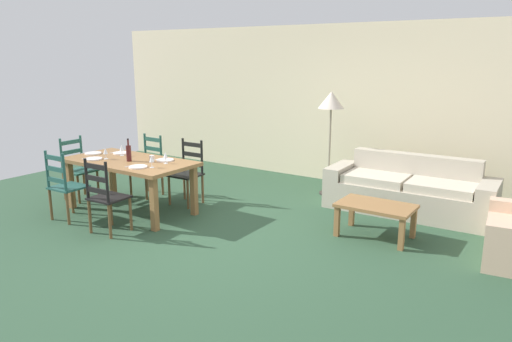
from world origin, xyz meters
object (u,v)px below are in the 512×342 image
at_px(dining_chair_head_west, 78,169).
at_px(coffee_cup_primary, 152,159).
at_px(wine_glass_far_left, 122,148).
at_px(wine_glass_far_right, 165,156).
at_px(dining_table, 130,166).
at_px(wine_glass_near_left, 105,151).
at_px(dining_chair_far_left, 148,166).
at_px(dining_chair_near_right, 106,196).
at_px(wine_bottle, 129,153).
at_px(dining_chair_near_left, 65,186).
at_px(couch, 410,192).
at_px(coffee_table, 376,209).
at_px(standing_lamp, 331,106).
at_px(dining_chair_far_right, 188,172).
at_px(wine_glass_near_right, 152,159).

xyz_separation_m(dining_chair_head_west, coffee_cup_primary, (1.51, 0.11, 0.32)).
distance_m(wine_glass_far_left, wine_glass_far_right, 0.91).
height_order(dining_table, wine_glass_near_left, wine_glass_near_left).
relative_size(dining_chair_far_left, coffee_cup_primary, 10.67).
xyz_separation_m(dining_chair_near_right, wine_bottle, (-0.36, 0.73, 0.39)).
distance_m(dining_chair_near_left, coffee_cup_primary, 1.20).
height_order(dining_chair_near_right, dining_chair_head_west, same).
bearing_deg(wine_glass_near_left, wine_bottle, 14.08).
distance_m(wine_glass_far_left, couch, 4.19).
relative_size(dining_chair_near_left, coffee_table, 1.07).
height_order(dining_chair_head_west, wine_glass_far_right, dining_chair_head_west).
height_order(coffee_cup_primary, coffee_table, coffee_cup_primary).
relative_size(coffee_cup_primary, standing_lamp, 0.05).
xyz_separation_m(dining_chair_far_right, wine_glass_near_left, (-0.73, -0.89, 0.38)).
bearing_deg(dining_chair_far_right, wine_glass_near_right, -77.75).
height_order(couch, coffee_table, couch).
height_order(wine_glass_near_left, wine_glass_far_left, same).
bearing_deg(wine_glass_far_right, dining_chair_head_west, -175.42).
distance_m(dining_chair_near_left, wine_glass_far_left, 0.99).
relative_size(wine_glass_near_left, standing_lamp, 0.10).
height_order(dining_chair_near_left, coffee_table, dining_chair_near_left).
relative_size(dining_chair_near_left, wine_glass_far_right, 5.96).
height_order(dining_chair_head_west, couch, dining_chair_head_west).
distance_m(dining_chair_near_right, dining_chair_head_west, 1.75).
xyz_separation_m(wine_glass_near_left, wine_glass_far_left, (-0.00, 0.29, 0.00)).
xyz_separation_m(wine_glass_near_right, coffee_table, (2.64, 1.12, -0.51)).
bearing_deg(wine_glass_far_left, dining_chair_head_west, -168.71).
height_order(dining_table, coffee_cup_primary, coffee_cup_primary).
bearing_deg(coffee_cup_primary, wine_glass_near_left, -160.32).
bearing_deg(couch, dining_table, -146.57).
distance_m(dining_table, dining_chair_near_left, 0.89).
distance_m(dining_chair_far_left, wine_glass_far_left, 0.71).
xyz_separation_m(coffee_table, standing_lamp, (-1.30, 1.40, 1.06)).
height_order(dining_chair_head_west, wine_glass_near_right, dining_chair_head_west).
bearing_deg(coffee_cup_primary, dining_chair_near_left, -133.08).
bearing_deg(standing_lamp, dining_chair_near_right, -116.16).
bearing_deg(dining_chair_near_right, dining_table, 118.31).
relative_size(dining_chair_near_right, standing_lamp, 0.59).
height_order(wine_glass_far_right, standing_lamp, standing_lamp).
bearing_deg(couch, wine_glass_near_right, -139.09).
bearing_deg(dining_chair_head_west, wine_bottle, -1.47).
height_order(wine_bottle, couch, wine_bottle).
relative_size(wine_bottle, wine_glass_far_right, 1.96).
height_order(wine_glass_far_right, couch, wine_glass_far_right).
xyz_separation_m(wine_glass_far_left, standing_lamp, (2.28, 2.21, 0.55)).
xyz_separation_m(dining_chair_far_left, dining_chair_far_right, (0.82, 0.01, 0.00)).
distance_m(dining_chair_far_left, wine_glass_near_right, 1.41).
distance_m(dining_chair_near_left, standing_lamp, 4.04).
height_order(wine_glass_near_right, coffee_cup_primary, wine_glass_near_right).
relative_size(wine_glass_far_right, coffee_table, 0.18).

